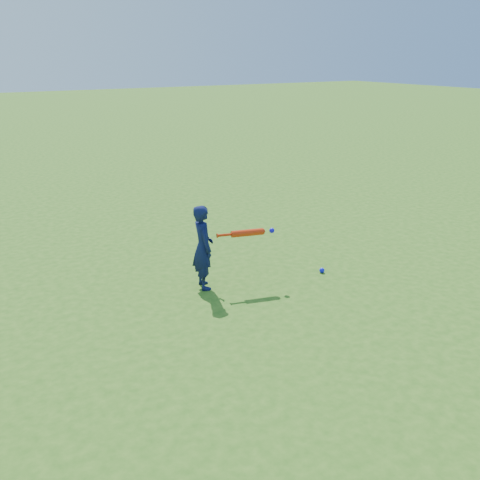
# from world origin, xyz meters

# --- Properties ---
(ground) EXTENTS (80.00, 80.00, 0.00)m
(ground) POSITION_xyz_m (0.00, 0.00, 0.00)
(ground) COLOR #2E5F16
(ground) RESTS_ON ground
(child) EXTENTS (0.34, 0.45, 1.12)m
(child) POSITION_xyz_m (0.56, -0.24, 0.56)
(child) COLOR #0D143F
(child) RESTS_ON ground
(ground_ball_blue) EXTENTS (0.07, 0.07, 0.07)m
(ground_ball_blue) POSITION_xyz_m (2.21, -0.67, 0.04)
(ground_ball_blue) COLOR #0D13E9
(ground_ball_blue) RESTS_ON ground
(bat_swing) EXTENTS (0.77, 0.25, 0.09)m
(bat_swing) POSITION_xyz_m (1.14, -0.44, 0.72)
(bat_swing) COLOR red
(bat_swing) RESTS_ON ground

